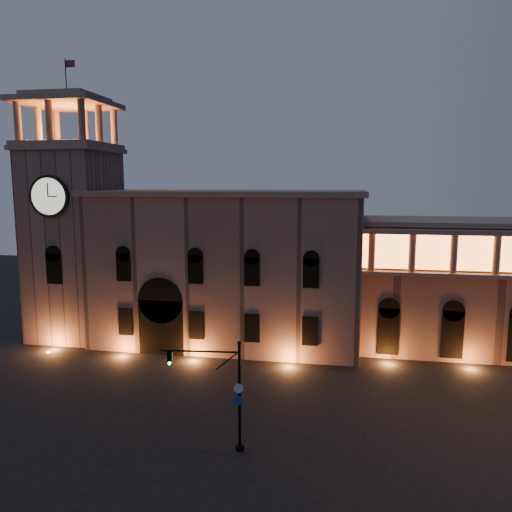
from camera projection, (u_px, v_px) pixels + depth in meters
The scene contains 4 objects.
ground at pixel (186, 433), 37.12m from camera, with size 160.00×160.00×0.00m, color black.
government_building at pixel (227, 267), 57.55m from camera, with size 30.80×12.80×17.60m.
clock_tower at pixel (74, 233), 59.30m from camera, with size 9.80×9.80×32.40m.
traffic_light at pixel (226, 393), 34.26m from camera, with size 5.73×1.01×7.89m.
Camera 1 is at (11.25, -33.33, 18.48)m, focal length 35.00 mm.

